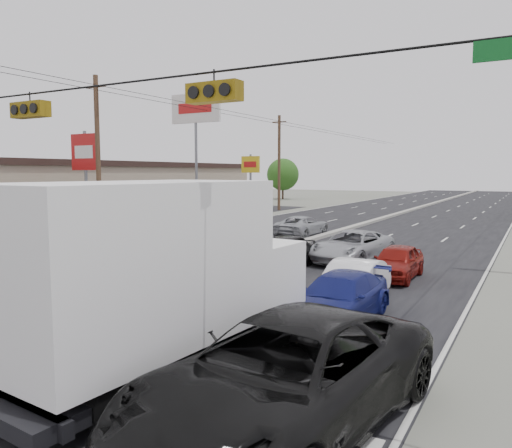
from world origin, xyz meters
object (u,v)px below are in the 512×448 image
object	(u,v)px
queue_car_c	(352,247)
queue_car_a	(281,252)
red_sedan	(214,279)
utility_pole_left_b	(98,155)
pole_sign_mid	(85,157)
pole_sign_billboard	(196,116)
queue_car_e	(397,262)
oncoming_far	(302,226)
pole_sign_far	(251,169)
utility_pole_left_c	(279,162)
queue_car_d	(339,299)
box_truck	(161,275)
tan_sedan	(51,330)
tree_left_far	(283,174)
oncoming_near	(145,241)
black_suv	(286,376)
queue_car_b	(352,283)

from	to	relation	value
queue_car_c	queue_car_a	bearing A→B (deg)	-118.23
red_sedan	utility_pole_left_b	bearing A→B (deg)	145.22
utility_pole_left_b	pole_sign_mid	bearing A→B (deg)	146.31
pole_sign_billboard	queue_car_e	xyz separation A→B (m)	(21.50, -16.50, -8.22)
pole_sign_mid	oncoming_far	world-z (taller)	pole_sign_mid
pole_sign_far	utility_pole_left_c	bearing A→B (deg)	0.00
utility_pole_left_c	queue_car_a	xyz separation A→B (m)	(14.72, -28.83, -4.40)
red_sedan	oncoming_far	bearing A→B (deg)	102.75
utility_pole_left_b	pole_sign_billboard	world-z (taller)	pole_sign_billboard
utility_pole_left_c	red_sedan	distance (m)	38.39
queue_car_d	queue_car_e	xyz separation A→B (m)	(0.00, 6.32, 0.00)
box_truck	oncoming_far	world-z (taller)	box_truck
utility_pole_left_b	pole_sign_mid	size ratio (longest dim) A/B	1.43
tan_sedan	pole_sign_far	bearing A→B (deg)	116.52
tree_left_far	tan_sedan	world-z (taller)	tree_left_far
oncoming_near	pole_sign_far	bearing A→B (deg)	-64.06
utility_pole_left_b	oncoming_near	distance (m)	9.65
black_suv	queue_car_b	world-z (taller)	black_suv
queue_car_c	pole_sign_far	bearing A→B (deg)	135.72
utility_pole_left_c	queue_car_c	bearing A→B (deg)	-56.92
pole_sign_mid	tree_left_far	xyz separation A→B (m)	(-5.00, 42.00, -1.40)
pole_sign_mid	tan_sedan	size ratio (longest dim) A/B	1.24
pole_sign_billboard	pole_sign_mid	bearing A→B (deg)	-104.04
tree_left_far	tan_sedan	distance (m)	65.85
tan_sedan	queue_car_c	size ratio (longest dim) A/B	1.12
box_truck	queue_car_a	world-z (taller)	box_truck
black_suv	oncoming_far	distance (m)	24.10
queue_car_b	oncoming_near	bearing A→B (deg)	163.43
oncoming_far	queue_car_e	bearing A→B (deg)	132.10
queue_car_c	tan_sedan	bearing A→B (deg)	-87.61
queue_car_e	box_truck	bearing A→B (deg)	-100.23
queue_car_b	oncoming_near	size ratio (longest dim) A/B	0.79
tree_left_far	queue_car_e	distance (m)	56.59
pole_sign_mid	black_suv	bearing A→B (deg)	-36.45
utility_pole_left_b	queue_car_e	world-z (taller)	utility_pole_left_b
queue_car_c	oncoming_near	bearing A→B (deg)	-152.87
pole_sign_mid	box_truck	world-z (taller)	pole_sign_mid
utility_pole_left_b	queue_car_c	world-z (taller)	utility_pole_left_b
utility_pole_left_b	queue_car_d	distance (m)	22.29
pole_sign_mid	pole_sign_far	world-z (taller)	pole_sign_mid
tree_left_far	queue_car_a	world-z (taller)	tree_left_far
pole_sign_far	tree_left_far	bearing A→B (deg)	106.70
queue_car_b	oncoming_far	xyz separation A→B (m)	(-8.10, 14.24, -0.01)
pole_sign_mid	queue_car_d	xyz separation A→B (m)	(24.00, -12.82, -4.47)
pole_sign_far	red_sedan	size ratio (longest dim) A/B	1.33
queue_car_e	oncoming_near	world-z (taller)	oncoming_near
box_truck	black_suv	bearing A→B (deg)	-11.24
queue_car_a	oncoming_near	bearing A→B (deg)	-171.54
box_truck	queue_car_d	xyz separation A→B (m)	(2.00, 4.93, -1.34)
tan_sedan	queue_car_a	world-z (taller)	tan_sedan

